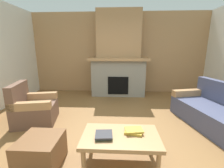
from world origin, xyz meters
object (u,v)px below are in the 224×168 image
fireplace (118,60)px  ottoman (41,152)px  armchair (34,109)px  coffee_table (121,139)px

fireplace → ottoman: size_ratio=5.19×
fireplace → armchair: size_ratio=3.00×
armchair → ottoman: 1.42m
coffee_table → ottoman: size_ratio=1.92×
fireplace → coffee_table: (0.07, -3.28, -0.79)m
fireplace → coffee_table: bearing=-88.8°
fireplace → armchair: 2.91m
armchair → ottoman: bearing=-57.3°
fireplace → ottoman: bearing=-106.2°
armchair → ottoman: armchair is taller
ottoman → fireplace: bearing=73.8°
fireplace → ottoman: (-0.97, -3.36, -0.96)m
ottoman → coffee_table: bearing=4.1°
coffee_table → ottoman: bearing=-175.9°
armchair → coffee_table: bearing=-31.6°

